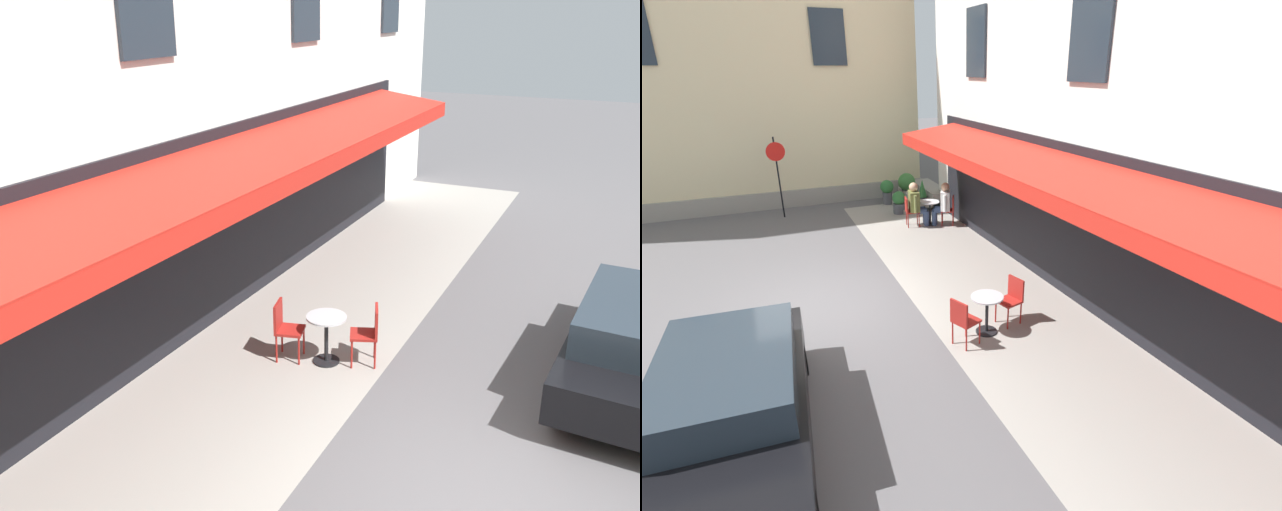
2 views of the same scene
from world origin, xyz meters
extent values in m
plane|color=#565456|center=(0.00, 0.00, 0.00)|extent=(70.00, 70.00, 0.00)
cube|color=gray|center=(-3.25, -3.40, 0.00)|extent=(20.50, 3.20, 0.01)
cube|color=black|center=(-3.00, -4.97, 1.60)|extent=(16.00, 0.06, 3.20)
cube|color=red|center=(-3.00, -4.15, 2.85)|extent=(15.00, 1.70, 0.36)
cube|color=red|center=(-3.00, -3.32, 2.62)|extent=(15.00, 0.04, 0.28)
cube|color=#232D38|center=(-1.67, -4.96, 5.20)|extent=(1.10, 0.06, 1.70)
cube|color=#232D38|center=(3.00, -4.96, 5.20)|extent=(1.10, 0.06, 1.70)
cube|color=gray|center=(7.94, 3.50, 0.30)|extent=(0.12, 17.00, 0.60)
cube|color=#232D38|center=(7.96, -2.00, 5.50)|extent=(0.06, 1.10, 1.70)
cube|color=gray|center=(6.60, -4.20, 0.07)|extent=(2.40, 1.40, 0.15)
cube|color=gray|center=(6.60, -4.55, 0.22)|extent=(2.40, 1.05, 0.30)
cube|color=gray|center=(6.60, -4.90, 0.38)|extent=(2.40, 0.70, 0.45)
cylinder|color=black|center=(-2.34, -2.68, 0.01)|extent=(0.40, 0.40, 0.03)
cylinder|color=black|center=(-2.34, -2.68, 0.36)|extent=(0.06, 0.06, 0.72)
cylinder|color=#B7B7BC|center=(-2.34, -2.68, 0.73)|extent=(0.60, 0.60, 0.03)
cylinder|color=maroon|center=(-2.64, -2.39, 0.23)|extent=(0.03, 0.03, 0.45)
cylinder|color=maroon|center=(-2.32, -2.26, 0.23)|extent=(0.03, 0.03, 0.45)
cylinder|color=maroon|center=(-2.76, -2.07, 0.23)|extent=(0.03, 0.03, 0.45)
cylinder|color=maroon|center=(-2.45, -1.95, 0.23)|extent=(0.03, 0.03, 0.45)
cube|color=maroon|center=(-2.54, -2.17, 0.47)|extent=(0.52, 0.52, 0.04)
cube|color=maroon|center=(-2.61, -2.00, 0.70)|extent=(0.39, 0.18, 0.42)
cylinder|color=maroon|center=(-2.08, -3.01, 0.23)|extent=(0.03, 0.03, 0.45)
cylinder|color=maroon|center=(-2.41, -3.09, 0.23)|extent=(0.03, 0.03, 0.45)
cylinder|color=maroon|center=(-2.00, -3.34, 0.23)|extent=(0.03, 0.03, 0.45)
cylinder|color=maroon|center=(-2.33, -3.42, 0.23)|extent=(0.03, 0.03, 0.45)
cube|color=maroon|center=(-2.20, -3.21, 0.47)|extent=(0.49, 0.49, 0.04)
cube|color=maroon|center=(-2.16, -3.39, 0.70)|extent=(0.40, 0.14, 0.42)
cylinder|color=black|center=(4.11, -3.96, 0.01)|extent=(0.40, 0.40, 0.03)
cylinder|color=black|center=(4.11, -3.96, 0.36)|extent=(0.06, 0.06, 0.72)
cylinder|color=#B7B7BC|center=(4.11, -3.96, 0.73)|extent=(0.60, 0.60, 0.03)
cylinder|color=maroon|center=(4.00, -3.56, 0.23)|extent=(0.03, 0.03, 0.45)
cylinder|color=maroon|center=(4.34, -3.61, 0.23)|extent=(0.03, 0.03, 0.45)
cylinder|color=maroon|center=(4.05, -3.22, 0.23)|extent=(0.03, 0.03, 0.45)
cylinder|color=maroon|center=(4.39, -3.27, 0.23)|extent=(0.03, 0.03, 0.45)
cube|color=maroon|center=(4.20, -3.41, 0.47)|extent=(0.46, 0.46, 0.04)
cube|color=maroon|center=(4.22, -3.24, 0.70)|extent=(0.40, 0.10, 0.42)
cylinder|color=maroon|center=(4.10, -4.37, 0.23)|extent=(0.03, 0.03, 0.45)
cylinder|color=maroon|center=(3.79, -4.23, 0.23)|extent=(0.03, 0.03, 0.45)
cylinder|color=maroon|center=(3.96, -4.68, 0.23)|extent=(0.03, 0.03, 0.45)
cylinder|color=maroon|center=(3.65, -4.54, 0.23)|extent=(0.03, 0.03, 0.45)
cube|color=maroon|center=(3.88, -4.46, 0.47)|extent=(0.53, 0.53, 0.04)
cube|color=maroon|center=(3.80, -4.62, 0.70)|extent=(0.38, 0.21, 0.42)
cylinder|color=navy|center=(4.14, -4.13, 0.23)|extent=(0.16, 0.16, 0.47)
cylinder|color=navy|center=(4.06, -4.28, 0.49)|extent=(0.30, 0.38, 0.16)
cylinder|color=navy|center=(3.96, -4.05, 0.23)|extent=(0.16, 0.16, 0.47)
cylinder|color=navy|center=(3.89, -4.20, 0.49)|extent=(0.30, 0.38, 0.16)
cube|color=silver|center=(3.90, -4.40, 0.79)|extent=(0.56, 0.46, 0.59)
sphere|color=tan|center=(3.90, -4.40, 1.21)|extent=(0.26, 0.26, 0.26)
cylinder|color=silver|center=(4.17, -4.53, 0.77)|extent=(0.10, 0.10, 0.52)
cylinder|color=silver|center=(3.63, -4.27, 0.77)|extent=(0.10, 0.10, 0.52)
cylinder|color=navy|center=(4.03, -3.81, 0.23)|extent=(0.16, 0.16, 0.47)
cylinder|color=navy|center=(4.06, -3.64, 0.49)|extent=(0.22, 0.38, 0.17)
cylinder|color=navy|center=(4.23, -3.84, 0.23)|extent=(0.16, 0.16, 0.47)
cylinder|color=navy|center=(4.26, -3.67, 0.49)|extent=(0.22, 0.38, 0.17)
cube|color=olive|center=(4.19, -3.47, 0.80)|extent=(0.54, 0.36, 0.61)
sphere|color=tan|center=(4.19, -3.47, 1.24)|extent=(0.27, 0.27, 0.27)
cylinder|color=olive|center=(3.88, -3.43, 0.78)|extent=(0.11, 0.11, 0.54)
cylinder|color=olive|center=(4.49, -3.52, 0.78)|extent=(0.11, 0.11, 0.54)
cylinder|color=black|center=(6.81, 0.17, 1.30)|extent=(0.05, 0.05, 2.60)
cylinder|color=#192899|center=(6.77, 0.17, 2.15)|extent=(0.13, 0.55, 0.56)
cylinder|color=red|center=(6.76, 0.16, 2.15)|extent=(0.13, 0.58, 0.59)
cylinder|color=#4C4C51|center=(6.98, -3.39, 0.21)|extent=(0.34, 0.34, 0.43)
sphere|color=#2D6B33|center=(6.98, -3.39, 0.63)|extent=(0.48, 0.48, 0.48)
cylinder|color=#2D2D33|center=(5.93, -4.36, 0.21)|extent=(0.33, 0.33, 0.41)
cone|color=#2D6B33|center=(5.93, -4.36, 0.71)|extent=(0.31, 0.31, 0.61)
cylinder|color=#4C4C51|center=(5.67, -3.43, 0.17)|extent=(0.41, 0.41, 0.35)
sphere|color=#2D6B33|center=(5.67, -3.43, 0.54)|extent=(0.45, 0.45, 0.45)
cylinder|color=#2D2D33|center=(7.26, -4.22, 0.20)|extent=(0.40, 0.40, 0.40)
sphere|color=#3D7A38|center=(7.26, -4.22, 0.67)|extent=(0.64, 0.64, 0.64)
cube|color=black|center=(-3.65, 1.54, 0.57)|extent=(4.42, 2.12, 0.55)
cube|color=#232D38|center=(-3.45, 1.53, 1.09)|extent=(2.52, 1.78, 0.48)
cylinder|color=black|center=(-5.15, 0.85, 0.30)|extent=(0.60, 0.20, 0.60)
cylinder|color=black|center=(-2.14, 2.23, 0.30)|extent=(0.60, 0.20, 0.60)
cylinder|color=black|center=(-2.26, 0.64, 0.30)|extent=(0.60, 0.20, 0.60)
camera|label=1|loc=(5.82, 1.08, 5.04)|focal=38.18mm
camera|label=2|loc=(-9.03, 0.81, 4.61)|focal=26.09mm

